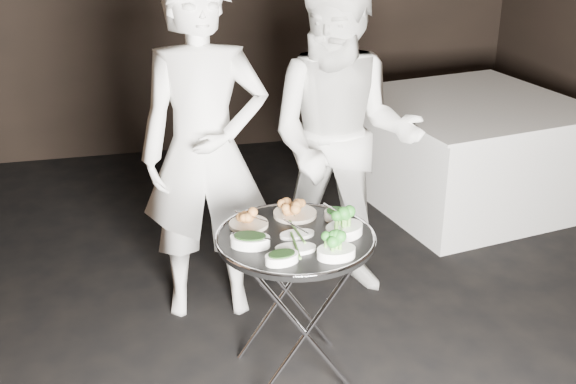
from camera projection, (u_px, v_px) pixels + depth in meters
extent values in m
cube|color=black|center=(279.00, 380.00, 3.68)|extent=(6.00, 7.00, 0.05)
cylinder|color=silver|center=(305.00, 334.00, 3.35)|extent=(0.52, 0.02, 0.77)
cylinder|color=silver|center=(305.00, 334.00, 3.35)|extent=(0.52, 0.02, 0.77)
cylinder|color=silver|center=(286.00, 290.00, 3.71)|extent=(0.52, 0.02, 0.77)
cylinder|color=silver|center=(286.00, 290.00, 3.71)|extent=(0.52, 0.02, 0.77)
cylinder|color=silver|center=(249.00, 251.00, 3.34)|extent=(0.02, 0.44, 0.02)
cylinder|color=silver|center=(341.00, 241.00, 3.43)|extent=(0.02, 0.44, 0.02)
cylinder|color=black|center=(295.00, 239.00, 3.37)|extent=(0.74, 0.74, 0.03)
torus|color=silver|center=(295.00, 236.00, 3.36)|extent=(0.75, 0.75, 0.02)
cylinder|color=beige|center=(249.00, 224.00, 3.46)|extent=(0.19, 0.19, 0.02)
cylinder|color=beige|center=(295.00, 214.00, 3.57)|extent=(0.21, 0.21, 0.02)
cylinder|color=white|center=(336.00, 215.00, 3.53)|extent=(0.11, 0.11, 0.04)
cylinder|color=silver|center=(251.00, 216.00, 3.45)|extent=(0.13, 0.15, 0.01)
cylinder|color=silver|center=(295.00, 207.00, 3.54)|extent=(0.06, 0.19, 0.01)
cylinder|color=silver|center=(335.00, 210.00, 3.51)|extent=(0.07, 0.19, 0.01)
cylinder|color=silver|center=(251.00, 236.00, 3.25)|extent=(0.17, 0.11, 0.01)
cylinder|color=silver|center=(344.00, 226.00, 3.35)|extent=(0.11, 0.17, 0.01)
cylinder|color=silver|center=(295.00, 226.00, 3.35)|extent=(0.09, 0.18, 0.01)
imported|color=white|center=(205.00, 153.00, 3.90)|extent=(0.74, 0.53, 1.92)
imported|color=white|center=(342.00, 140.00, 4.12)|extent=(1.12, 1.01, 1.90)
cube|color=white|center=(467.00, 156.00, 5.44)|extent=(1.30, 1.30, 0.81)
cube|color=white|center=(473.00, 102.00, 5.28)|extent=(1.46, 1.46, 0.02)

